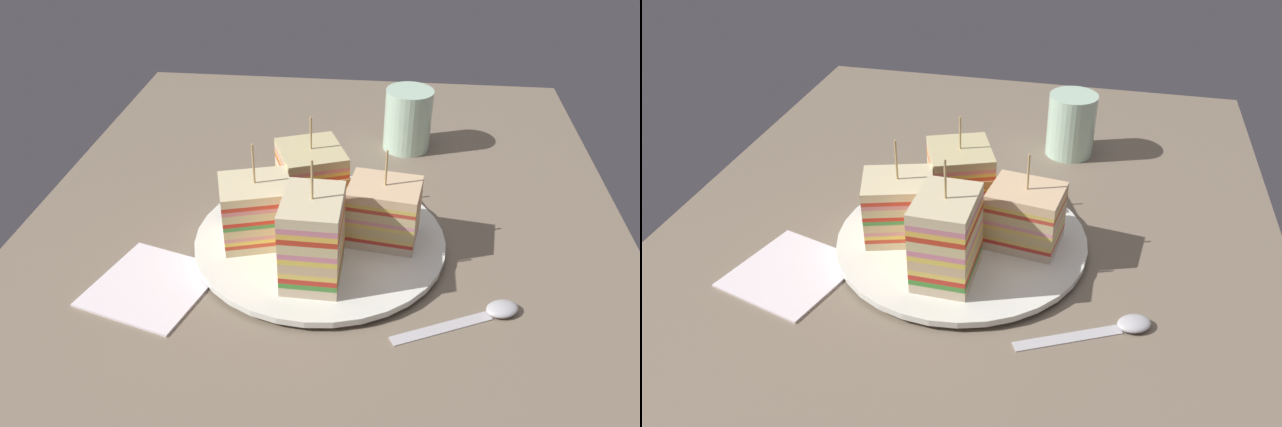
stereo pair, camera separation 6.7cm
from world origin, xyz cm
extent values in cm
cube|color=#7D6C59|center=(0.00, 0.00, -0.90)|extent=(99.33, 70.43, 1.80)
cylinder|color=white|center=(0.00, 0.00, 0.29)|extent=(17.07, 17.07, 0.58)
cylinder|color=white|center=(0.00, 0.00, 0.93)|extent=(27.53, 27.53, 0.71)
cube|color=beige|center=(-6.59, -1.74, 1.75)|extent=(9.49, 9.22, 0.92)
cube|color=#B2844C|center=(-3.19, -0.40, 1.75)|extent=(2.78, 6.47, 0.92)
cube|color=pink|center=(-6.59, -1.74, 2.44)|extent=(9.49, 9.22, 0.45)
cube|color=#408D3B|center=(-6.59, -1.74, 2.89)|extent=(9.49, 9.22, 0.45)
cube|color=beige|center=(-6.59, -1.74, 3.58)|extent=(9.49, 9.22, 0.92)
cube|color=#9E7242|center=(-3.19, -0.40, 3.58)|extent=(2.78, 6.47, 0.92)
cube|color=pink|center=(-6.59, -1.74, 4.27)|extent=(9.49, 9.22, 0.45)
cube|color=#DD4736|center=(-6.59, -1.74, 4.72)|extent=(9.49, 9.22, 0.45)
cube|color=yellow|center=(-6.59, -1.74, 5.18)|extent=(9.49, 9.22, 0.45)
cube|color=beige|center=(-6.59, -1.74, 5.87)|extent=(9.49, 9.22, 0.92)
cube|color=#B2844C|center=(-3.19, -0.40, 5.87)|extent=(2.78, 6.47, 0.92)
cube|color=#D74929|center=(-6.59, -1.74, 6.56)|extent=(9.49, 9.22, 0.45)
cube|color=#F4C74F|center=(-6.59, -1.74, 7.01)|extent=(9.49, 9.22, 0.45)
cube|color=pink|center=(-6.59, -1.74, 7.47)|extent=(9.49, 9.22, 0.45)
cube|color=beige|center=(-6.59, -1.74, 8.15)|extent=(9.49, 9.22, 0.92)
cylinder|color=tan|center=(-6.59, -1.74, 10.56)|extent=(0.24, 0.24, 3.88)
cube|color=beige|center=(0.99, -6.74, 1.76)|extent=(8.12, 8.92, 0.93)
cube|color=#B2844C|center=(-0.04, -3.24, 1.76)|extent=(5.97, 2.03, 0.93)
cube|color=#D7412A|center=(0.99, -6.74, 2.46)|extent=(8.12, 8.92, 0.47)
cube|color=#FBD04E|center=(0.99, -6.74, 2.92)|extent=(8.12, 8.92, 0.47)
cube|color=pink|center=(0.99, -6.74, 3.39)|extent=(8.12, 8.92, 0.47)
cube|color=#DDC089|center=(0.99, -6.74, 4.09)|extent=(8.12, 8.92, 0.93)
cube|color=#9E7242|center=(-0.04, -3.24, 4.09)|extent=(5.97, 2.03, 0.93)
cube|color=#449846|center=(0.99, -6.74, 4.79)|extent=(8.12, 8.92, 0.47)
cube|color=red|center=(0.99, -6.74, 5.26)|extent=(8.12, 8.92, 0.47)
cube|color=beige|center=(0.99, -6.74, 5.96)|extent=(8.12, 8.92, 0.93)
cube|color=#B2844C|center=(-0.04, -3.24, 5.96)|extent=(5.97, 2.03, 0.93)
cube|color=pink|center=(0.99, -6.74, 6.66)|extent=(8.12, 8.92, 0.47)
cube|color=red|center=(0.99, -6.74, 7.13)|extent=(8.12, 8.92, 0.47)
cube|color=beige|center=(0.99, -6.74, 7.83)|extent=(8.12, 8.92, 0.93)
cylinder|color=tan|center=(0.99, -6.74, 10.55)|extent=(0.24, 0.24, 4.51)
cube|color=beige|center=(6.82, -0.02, 1.84)|extent=(7.59, 5.87, 1.10)
cube|color=#B2844C|center=(3.16, 0.07, 1.84)|extent=(0.43, 5.59, 1.10)
cube|color=#3F8E33|center=(6.82, -0.02, 2.69)|extent=(7.59, 5.87, 0.59)
cube|color=red|center=(6.82, -0.02, 3.28)|extent=(7.59, 5.87, 0.59)
cube|color=#F2CF56|center=(6.82, -0.02, 3.87)|extent=(7.59, 5.87, 0.59)
cube|color=#D8B785|center=(6.82, -0.02, 4.72)|extent=(7.59, 5.87, 1.10)
cube|color=#B2844C|center=(3.16, 0.07, 4.72)|extent=(0.43, 5.59, 1.10)
cube|color=#F2D44F|center=(6.82, -0.02, 5.57)|extent=(7.59, 5.87, 0.59)
cube|color=pink|center=(6.82, -0.02, 6.16)|extent=(7.59, 5.87, 0.59)
cube|color=beige|center=(6.82, -0.02, 7.01)|extent=(7.59, 5.87, 1.10)
cube|color=#9E7242|center=(3.16, 0.07, 7.01)|extent=(0.43, 5.59, 1.10)
cube|color=red|center=(6.82, -0.02, 7.85)|extent=(7.59, 5.87, 0.59)
cube|color=#F9C64A|center=(6.82, -0.02, 8.45)|extent=(7.59, 5.87, 0.59)
cube|color=pink|center=(6.82, -0.02, 9.04)|extent=(7.59, 5.87, 0.59)
cube|color=beige|center=(6.82, -0.02, 9.89)|extent=(7.59, 5.87, 1.10)
cylinder|color=tan|center=(6.82, -0.02, 12.50)|extent=(0.24, 0.24, 4.11)
cube|color=beige|center=(-0.56, 6.79, 1.79)|extent=(6.99, 8.25, 1.01)
cube|color=#9E7242|center=(-1.09, 3.18, 1.79)|extent=(5.82, 1.15, 1.01)
cube|color=red|center=(-0.56, 6.79, 2.52)|extent=(6.99, 8.25, 0.44)
cube|color=#E9C660|center=(-0.56, 6.79, 2.96)|extent=(6.99, 8.25, 0.44)
cube|color=#DDC683|center=(-0.56, 6.79, 3.69)|extent=(6.99, 8.25, 1.01)
cube|color=#9E7242|center=(-1.09, 3.18, 3.69)|extent=(5.82, 1.15, 1.01)
cube|color=#EFCD5E|center=(-0.56, 6.79, 4.41)|extent=(6.99, 8.25, 0.44)
cube|color=pink|center=(-0.56, 6.79, 4.86)|extent=(6.99, 8.25, 0.44)
cube|color=beige|center=(-0.56, 6.79, 5.58)|extent=(6.99, 8.25, 1.01)
cube|color=#B2844C|center=(-1.09, 3.18, 5.58)|extent=(5.82, 1.15, 1.01)
cube|color=#C9402E|center=(-0.56, 6.79, 6.31)|extent=(6.99, 8.25, 0.44)
cube|color=#E3C353|center=(-0.56, 6.79, 6.75)|extent=(6.99, 8.25, 0.44)
cube|color=beige|center=(-0.56, 6.79, 7.48)|extent=(6.99, 8.25, 1.01)
cylinder|color=tan|center=(-0.56, 6.79, 10.02)|extent=(0.24, 0.24, 4.08)
cube|color=silver|center=(11.86, 12.83, 0.12)|extent=(5.64, 9.92, 0.25)
ellipsoid|color=silver|center=(9.00, 18.71, 0.50)|extent=(3.57, 4.00, 1.00)
cube|color=white|center=(8.89, -16.38, 0.25)|extent=(13.82, 13.82, 0.50)
cylinder|color=silver|center=(-24.80, 9.63, 4.33)|extent=(6.55, 6.55, 8.67)
cylinder|color=#965536|center=(-24.80, 9.63, 1.44)|extent=(6.03, 6.03, 2.88)
camera|label=1|loc=(55.86, 6.06, 41.63)|focal=35.12mm
camera|label=2|loc=(54.74, 12.71, 41.63)|focal=35.12mm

